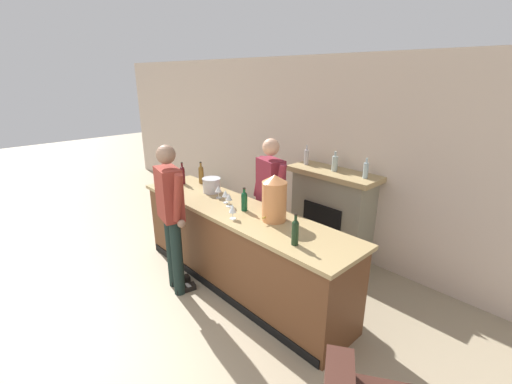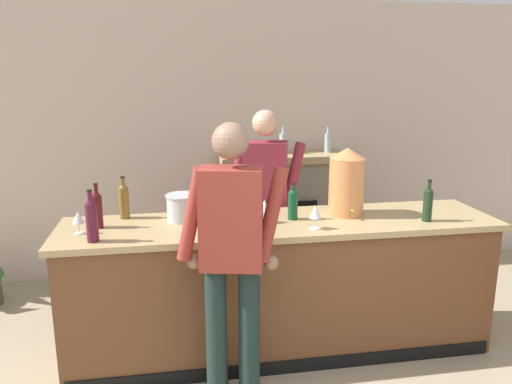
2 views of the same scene
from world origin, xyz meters
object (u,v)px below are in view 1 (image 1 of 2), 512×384
object	(u,v)px
wine_glass_mid_counter	(225,194)
wine_glass_front_right	(233,209)
wine_glass_by_dispenser	(218,189)
wine_bottle_rose_blush	(164,178)
potted_plant_corner	(202,196)
ice_bucket_steel	(212,185)
wine_bottle_burgundy_dark	(295,231)
wine_glass_front_left	(229,197)
wine_bottle_riesling_slim	(183,174)
wine_glass_back_row	(172,176)
wine_bottle_cabernet_heavy	(201,174)
wine_bottle_chardonnay_pale	(244,200)
copper_dispenser	(274,198)
fireplace_stone	(331,213)
person_customer	(171,214)
person_bartender	(270,200)

from	to	relation	value
wine_glass_mid_counter	wine_glass_front_right	bearing A→B (deg)	-29.40
wine_glass_by_dispenser	wine_bottle_rose_blush	bearing A→B (deg)	-159.85
potted_plant_corner	ice_bucket_steel	distance (m)	2.23
wine_glass_mid_counter	wine_bottle_burgundy_dark	bearing A→B (deg)	-9.03
wine_glass_front_left	wine_glass_by_dispenser	world-z (taller)	same
ice_bucket_steel	wine_bottle_burgundy_dark	world-z (taller)	wine_bottle_burgundy_dark
wine_bottle_riesling_slim	wine_glass_back_row	xyz separation A→B (m)	(-0.11, -0.11, -0.03)
ice_bucket_steel	wine_bottle_cabernet_heavy	xyz separation A→B (m)	(-0.42, 0.12, 0.04)
wine_bottle_chardonnay_pale	wine_glass_back_row	distance (m)	1.48
wine_bottle_chardonnay_pale	wine_glass_by_dispenser	xyz separation A→B (m)	(-0.54, 0.04, -0.00)
potted_plant_corner	copper_dispenser	world-z (taller)	copper_dispenser
fireplace_stone	wine_bottle_riesling_slim	bearing A→B (deg)	-139.39
copper_dispenser	wine_bottle_burgundy_dark	distance (m)	0.59
wine_bottle_burgundy_dark	wine_glass_mid_counter	distance (m)	1.30
person_customer	wine_bottle_cabernet_heavy	bearing A→B (deg)	127.64
person_bartender	wine_bottle_cabernet_heavy	size ratio (longest dim) A/B	5.66
person_bartender	wine_glass_back_row	size ratio (longest dim) A/B	11.66
fireplace_stone	wine_glass_front_right	world-z (taller)	fireplace_stone
wine_glass_front_left	fireplace_stone	bearing A→B (deg)	72.55
wine_bottle_rose_blush	wine_glass_back_row	world-z (taller)	wine_bottle_rose_blush
wine_glass_front_left	person_customer	bearing A→B (deg)	-117.29
wine_bottle_riesling_slim	wine_glass_mid_counter	distance (m)	1.02
fireplace_stone	person_customer	distance (m)	2.21
fireplace_stone	wine_glass_mid_counter	xyz separation A→B (m)	(-0.58, -1.41, 0.48)
wine_bottle_rose_blush	wine_glass_back_row	distance (m)	0.22
wine_bottle_riesling_slim	wine_glass_by_dispenser	world-z (taller)	wine_bottle_riesling_slim
fireplace_stone	person_bartender	distance (m)	1.00
wine_bottle_rose_blush	wine_glass_front_left	bearing A→B (deg)	10.69
wine_bottle_burgundy_dark	wine_glass_by_dispenser	bearing A→B (deg)	170.58
fireplace_stone	wine_bottle_rose_blush	distance (m)	2.37
wine_glass_front_right	wine_bottle_chardonnay_pale	bearing A→B (deg)	110.69
fireplace_stone	wine_glass_front_left	distance (m)	1.60
wine_bottle_chardonnay_pale	wine_glass_by_dispenser	distance (m)	0.54
fireplace_stone	wine_glass_by_dispenser	distance (m)	1.64
person_customer	person_bartender	bearing A→B (deg)	70.21
person_bartender	wine_glass_by_dispenser	size ratio (longest dim) A/B	10.53
wine_glass_front_right	wine_glass_by_dispenser	bearing A→B (deg)	155.51
wine_bottle_riesling_slim	copper_dispenser	bearing A→B (deg)	0.75
person_customer	wine_glass_front_right	world-z (taller)	person_customer
person_customer	wine_bottle_burgundy_dark	distance (m)	1.54
wine_bottle_burgundy_dark	wine_bottle_chardonnay_pale	size ratio (longest dim) A/B	1.11
person_customer	person_bartender	size ratio (longest dim) A/B	1.01
ice_bucket_steel	wine_glass_front_left	distance (m)	0.59
copper_dispenser	wine_glass_by_dispenser	size ratio (longest dim) A/B	3.01
ice_bucket_steel	wine_glass_back_row	bearing A→B (deg)	-164.30
copper_dispenser	wine_glass_back_row	xyz separation A→B (m)	(-1.89, -0.13, -0.15)
wine_bottle_burgundy_dark	copper_dispenser	bearing A→B (deg)	153.30
copper_dispenser	wine_glass_by_dispenser	world-z (taller)	copper_dispenser
potted_plant_corner	copper_dispenser	xyz separation A→B (m)	(2.98, -1.07, 1.03)
wine_glass_by_dispenser	wine_bottle_riesling_slim	bearing A→B (deg)	-179.47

